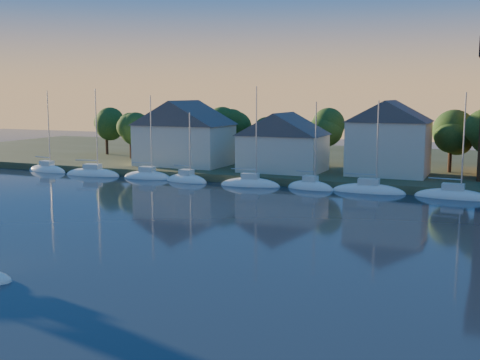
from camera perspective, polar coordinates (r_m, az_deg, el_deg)
The scene contains 8 objects.
ground at distance 32.33m, azimuth -21.16°, elevation -13.60°, with size 260.00×260.00×0.00m, color black.
shoreline_land at distance 99.13m, azimuth 10.84°, elevation 1.32°, with size 160.00×50.00×2.00m, color #384126.
wooden_dock at distance 77.06m, azimuth 7.04°, elevation -0.56°, with size 120.00×3.00×1.00m, color brown.
clubhouse_west at distance 90.44m, azimuth -5.29°, elevation 4.55°, with size 13.65×9.45×9.64m.
clubhouse_centre at distance 83.03m, azimuth 4.12°, elevation 3.69°, with size 11.55×8.40×8.08m.
clubhouse_east at distance 81.39m, azimuth 13.96°, elevation 3.98°, with size 10.50×8.40×9.80m.
tree_line at distance 86.41m, azimuth 10.50°, elevation 5.10°, with size 93.40×5.40×8.90m.
moored_fleet at distance 74.20m, azimuth 6.39°, elevation -0.81°, with size 87.50×2.40×12.05m.
Camera 1 is at (21.55, -21.04, 11.74)m, focal length 45.00 mm.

